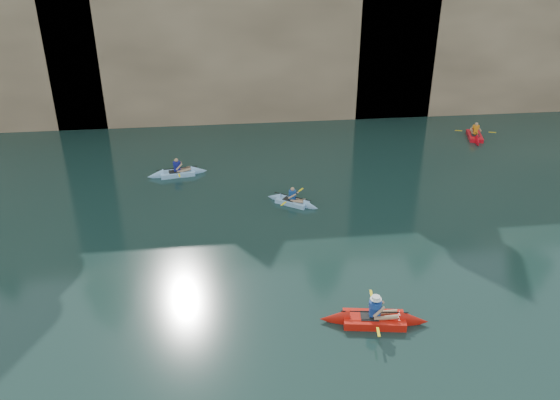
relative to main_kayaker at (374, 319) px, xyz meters
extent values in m
plane|color=black|center=(-4.43, -0.75, -0.17)|extent=(160.00, 160.00, 0.00)
cube|color=tan|center=(-4.43, 29.25, 5.83)|extent=(70.00, 16.00, 12.00)
cube|color=tan|center=(-2.43, 21.85, 5.53)|extent=(24.00, 2.40, 11.40)
cube|color=tan|center=(17.57, 21.85, 4.75)|extent=(26.00, 2.40, 9.84)
cube|color=black|center=(-8.43, 21.20, 1.43)|extent=(3.50, 1.00, 3.20)
cube|color=black|center=(5.57, 21.20, 2.08)|extent=(5.00, 1.00, 4.50)
cube|color=red|center=(0.00, 0.00, -0.02)|extent=(2.75, 1.24, 0.30)
cone|color=red|center=(1.23, -0.20, -0.02)|extent=(1.05, 0.93, 0.79)
cone|color=red|center=(-1.23, 0.20, -0.02)|extent=(1.05, 0.93, 0.79)
cube|color=black|center=(-0.15, 0.02, 0.10)|extent=(0.62, 0.58, 0.04)
cube|color=#1C409D|center=(0.00, 0.00, 0.39)|extent=(0.37, 0.27, 0.50)
sphere|color=tan|center=(0.00, 0.00, 0.76)|extent=(0.21, 0.21, 0.21)
cylinder|color=black|center=(0.00, 0.00, 0.27)|extent=(2.09, 0.38, 0.04)
cube|color=yellow|center=(0.16, 0.94, 0.27)|extent=(0.15, 0.43, 0.02)
cube|color=yellow|center=(-0.15, -0.94, 0.27)|extent=(0.15, 0.43, 0.02)
cylinder|color=white|center=(0.00, 0.00, 0.80)|extent=(0.36, 0.36, 0.10)
cube|color=#8CBBEA|center=(-1.36, 8.71, -0.06)|extent=(2.02, 1.73, 0.23)
cone|color=#8CBBEA|center=(-0.60, 8.14, -0.06)|extent=(0.95, 0.93, 0.63)
cone|color=#8CBBEA|center=(-2.13, 9.28, -0.06)|extent=(0.95, 0.93, 0.63)
cube|color=black|center=(-1.48, 8.80, 0.03)|extent=(0.68, 0.64, 0.04)
cube|color=navy|center=(-1.36, 8.71, 0.27)|extent=(0.34, 0.32, 0.42)
sphere|color=tan|center=(-1.36, 8.71, 0.57)|extent=(0.18, 0.18, 0.18)
cylinder|color=black|center=(-1.36, 8.71, 0.20)|extent=(1.51, 1.13, 0.04)
cube|color=yellow|center=(-0.87, 9.38, 0.20)|extent=(0.31, 0.39, 0.02)
cube|color=yellow|center=(-1.85, 8.05, 0.20)|extent=(0.31, 0.39, 0.02)
cube|color=red|center=(10.82, 16.22, -0.04)|extent=(1.43, 2.63, 0.27)
cone|color=red|center=(11.16, 17.36, -0.04)|extent=(0.95, 1.06, 0.73)
cone|color=red|center=(10.49, 15.08, -0.04)|extent=(0.95, 1.06, 0.73)
cube|color=black|center=(10.78, 16.08, 0.07)|extent=(0.59, 0.66, 0.04)
cube|color=orange|center=(10.82, 16.22, 0.35)|extent=(0.30, 0.38, 0.49)
sphere|color=tan|center=(10.82, 16.22, 0.70)|extent=(0.20, 0.20, 0.20)
cylinder|color=black|center=(10.82, 16.22, 0.24)|extent=(0.64, 2.07, 0.04)
cube|color=yellow|center=(9.89, 16.50, 0.24)|extent=(0.43, 0.19, 0.02)
cube|color=yellow|center=(11.76, 15.95, 0.24)|extent=(0.43, 0.19, 0.02)
cube|color=#98CDFF|center=(-6.72, 12.64, -0.04)|extent=(2.43, 1.10, 0.26)
cone|color=#98CDFF|center=(-5.63, 12.82, -0.04)|extent=(0.93, 0.83, 0.70)
cone|color=#98CDFF|center=(-7.81, 12.46, -0.04)|extent=(0.93, 0.83, 0.70)
cube|color=black|center=(-6.87, 12.62, 0.06)|extent=(0.61, 0.52, 0.04)
cube|color=navy|center=(-6.72, 12.64, 0.33)|extent=(0.35, 0.25, 0.47)
sphere|color=tan|center=(-6.72, 12.64, 0.67)|extent=(0.20, 0.20, 0.20)
cylinder|color=black|center=(-6.72, 12.64, 0.23)|extent=(2.05, 0.37, 0.04)
cube|color=yellow|center=(-6.87, 13.57, 0.23)|extent=(0.15, 0.43, 0.02)
cube|color=yellow|center=(-6.57, 11.72, 0.23)|extent=(0.15, 0.43, 0.02)
camera|label=1|loc=(-4.62, -13.34, 10.96)|focal=35.00mm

